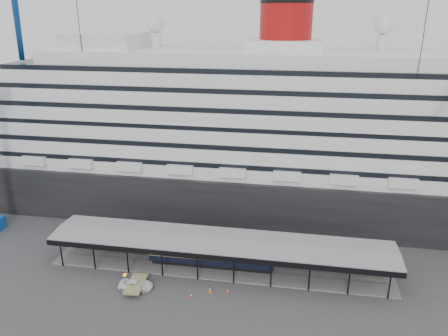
{
  "coord_description": "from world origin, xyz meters",
  "views": [
    {
      "loc": [
        11.3,
        -56.5,
        40.42
      ],
      "look_at": [
        0.14,
        8.0,
        16.48
      ],
      "focal_mm": 35.0,
      "sensor_mm": 36.0,
      "label": 1
    }
  ],
  "objects": [
    {
      "name": "platform_canopy",
      "position": [
        0.0,
        5.0,
        2.36
      ],
      "size": [
        56.0,
        9.18,
        5.3
      ],
      "color": "slate",
      "rests_on": "ground"
    },
    {
      "name": "traffic_cone_right",
      "position": [
        2.4,
        -1.72,
        0.34
      ],
      "size": [
        0.38,
        0.38,
        0.69
      ],
      "rotation": [
        0.0,
        0.0,
        -0.07
      ],
      "color": "#E63E0C",
      "rests_on": "ground"
    },
    {
      "name": "ground",
      "position": [
        0.0,
        0.0,
        0.0
      ],
      "size": [
        200.0,
        200.0,
        0.0
      ],
      "primitive_type": "plane",
      "color": "#38383A",
      "rests_on": "ground"
    },
    {
      "name": "traffic_cone_left",
      "position": [
        -0.28,
        -2.06,
        0.41
      ],
      "size": [
        0.56,
        0.56,
        0.83
      ],
      "rotation": [
        0.0,
        0.0,
        0.41
      ],
      "color": "orange",
      "rests_on": "ground"
    },
    {
      "name": "cruise_ship",
      "position": [
        0.05,
        32.0,
        18.35
      ],
      "size": [
        130.0,
        30.0,
        43.9
      ],
      "color": "black",
      "rests_on": "ground"
    },
    {
      "name": "port_truck",
      "position": [
        -11.61,
        -3.16,
        0.72
      ],
      "size": [
        5.31,
        2.72,
        1.43
      ],
      "primitive_type": "imported",
      "rotation": [
        0.0,
        0.0,
        1.64
      ],
      "color": "white",
      "rests_on": "ground"
    },
    {
      "name": "pullman_carriage",
      "position": [
        -1.52,
        5.0,
        2.48
      ],
      "size": [
        20.68,
        2.97,
        20.27
      ],
      "rotation": [
        0.0,
        0.0,
        0.01
      ],
      "color": "black",
      "rests_on": "ground"
    },
    {
      "name": "traffic_cone_mid",
      "position": [
        -2.74,
        -3.83,
        0.36
      ],
      "size": [
        0.38,
        0.38,
        0.73
      ],
      "rotation": [
        0.0,
        0.0,
        -0.01
      ],
      "color": "red",
      "rests_on": "ground"
    }
  ]
}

